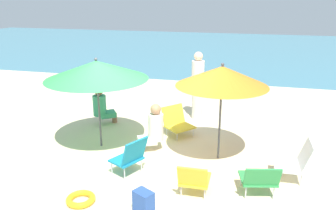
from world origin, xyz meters
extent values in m
plane|color=beige|center=(0.00, 0.00, 0.00)|extent=(40.00, 40.00, 0.00)
cube|color=teal|center=(0.00, 14.08, 0.00)|extent=(40.00, 16.00, 0.01)
cylinder|color=#4C4C51|center=(1.55, 0.36, 0.89)|extent=(0.04, 0.04, 1.77)
cone|color=orange|center=(1.55, 0.36, 1.59)|extent=(1.65, 1.65, 0.35)
sphere|color=#4C4C51|center=(1.55, 0.36, 1.80)|extent=(0.06, 0.06, 0.06)
cylinder|color=#4C4C51|center=(-0.83, 0.32, 0.88)|extent=(0.04, 0.04, 1.76)
cone|color=green|center=(-0.83, 0.32, 1.58)|extent=(1.99, 1.99, 0.35)
sphere|color=#4C4C51|center=(-0.83, 0.32, 1.79)|extent=(0.06, 0.06, 0.06)
cube|color=gold|center=(1.32, -0.88, 0.21)|extent=(0.46, 0.50, 0.03)
cube|color=gold|center=(1.33, -1.15, 0.40)|extent=(0.45, 0.15, 0.36)
cylinder|color=silver|center=(1.14, -0.69, 0.10)|extent=(0.02, 0.02, 0.20)
cylinder|color=silver|center=(1.50, -0.68, 0.10)|extent=(0.02, 0.02, 0.20)
cylinder|color=silver|center=(1.15, -1.09, 0.10)|extent=(0.02, 0.02, 0.20)
cylinder|color=silver|center=(1.51, -1.08, 0.10)|extent=(0.02, 0.02, 0.20)
cube|color=gold|center=(0.62, 1.22, 0.21)|extent=(0.72, 0.73, 0.03)
cube|color=gold|center=(0.43, 1.39, 0.42)|extent=(0.48, 0.52, 0.41)
cylinder|color=silver|center=(0.91, 1.26, 0.10)|extent=(0.02, 0.02, 0.19)
cylinder|color=silver|center=(0.63, 0.93, 0.10)|extent=(0.02, 0.02, 0.19)
cylinder|color=silver|center=(0.62, 1.51, 0.10)|extent=(0.02, 0.02, 0.19)
cylinder|color=silver|center=(0.34, 1.18, 0.10)|extent=(0.02, 0.02, 0.19)
cube|color=white|center=(2.77, -0.10, 0.24)|extent=(0.48, 0.56, 0.03)
cube|color=white|center=(3.02, -0.10, 0.46)|extent=(0.18, 0.55, 0.43)
cylinder|color=silver|center=(2.59, -0.33, 0.11)|extent=(0.02, 0.02, 0.23)
cylinder|color=silver|center=(2.57, 0.11, 0.11)|extent=(0.02, 0.02, 0.23)
cylinder|color=silver|center=(2.96, -0.32, 0.11)|extent=(0.02, 0.02, 0.23)
cylinder|color=silver|center=(2.95, 0.12, 0.11)|extent=(0.02, 0.02, 0.23)
cube|color=#33934C|center=(2.27, -0.67, 0.24)|extent=(0.62, 0.58, 0.03)
cube|color=#33934C|center=(2.33, -0.91, 0.40)|extent=(0.54, 0.25, 0.33)
cylinder|color=silver|center=(2.02, -0.53, 0.11)|extent=(0.02, 0.02, 0.22)
cylinder|color=silver|center=(2.43, -0.44, 0.11)|extent=(0.02, 0.02, 0.22)
cylinder|color=silver|center=(2.11, -0.90, 0.11)|extent=(0.02, 0.02, 0.22)
cylinder|color=silver|center=(2.52, -0.81, 0.11)|extent=(0.02, 0.02, 0.22)
cube|color=teal|center=(0.08, -0.60, 0.26)|extent=(0.58, 0.62, 0.03)
cube|color=teal|center=(0.27, -0.70, 0.48)|extent=(0.37, 0.52, 0.43)
cylinder|color=silver|center=(-0.16, -0.70, 0.12)|extent=(0.02, 0.02, 0.24)
cylinder|color=silver|center=(0.02, -0.35, 0.12)|extent=(0.02, 0.02, 0.24)
cylinder|color=silver|center=(0.13, -0.85, 0.12)|extent=(0.02, 0.02, 0.24)
cylinder|color=silver|center=(0.31, -0.49, 0.12)|extent=(0.02, 0.02, 0.24)
cube|color=#389970|center=(-1.22, 1.55, 0.23)|extent=(0.47, 0.46, 0.12)
cylinder|color=#896042|center=(-1.09, 1.64, 0.12)|extent=(0.12, 0.12, 0.23)
cylinder|color=#389970|center=(-1.37, 1.44, 0.47)|extent=(0.31, 0.31, 0.48)
sphere|color=#896042|center=(-1.37, 1.44, 0.81)|extent=(0.19, 0.19, 0.19)
cylinder|color=silver|center=(0.79, 2.42, 0.40)|extent=(0.26, 0.26, 0.80)
cylinder|color=silver|center=(0.79, 2.42, 1.13)|extent=(0.30, 0.30, 0.66)
sphere|color=beige|center=(0.79, 2.42, 1.56)|extent=(0.21, 0.21, 0.21)
cube|color=silver|center=(0.15, 0.34, 0.22)|extent=(0.46, 0.43, 0.12)
cylinder|color=tan|center=(0.01, 0.27, 0.11)|extent=(0.12, 0.12, 0.22)
cylinder|color=silver|center=(0.31, 0.43, 0.48)|extent=(0.30, 0.30, 0.53)
sphere|color=tan|center=(0.31, 0.43, 0.85)|extent=(0.21, 0.21, 0.21)
torus|color=yellow|center=(-0.28, -1.59, 0.05)|extent=(0.44, 0.44, 0.09)
cube|color=#2D519E|center=(0.72, -1.62, 0.17)|extent=(0.33, 0.30, 0.35)
camera|label=1|loc=(2.07, -5.55, 2.97)|focal=36.53mm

